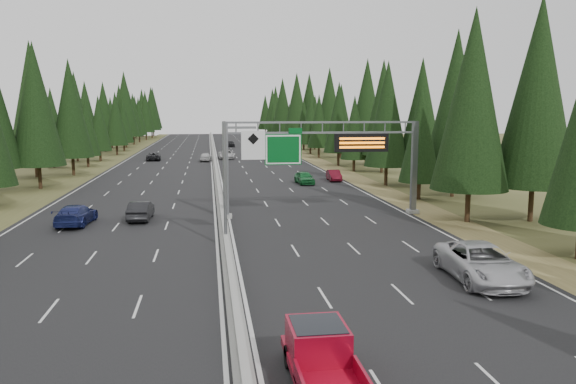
# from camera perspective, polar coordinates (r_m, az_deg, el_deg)

# --- Properties ---
(road) EXTENTS (32.00, 260.00, 0.08)m
(road) POSITION_cam_1_polar(r_m,az_deg,el_deg) (90.62, -7.42, 2.65)
(road) COLOR black
(road) RESTS_ON ground
(shoulder_right) EXTENTS (3.60, 260.00, 0.06)m
(shoulder_right) POSITION_cam_1_polar(r_m,az_deg,el_deg) (92.54, 3.68, 2.81)
(shoulder_right) COLOR olive
(shoulder_right) RESTS_ON ground
(shoulder_left) EXTENTS (3.60, 260.00, 0.06)m
(shoulder_left) POSITION_cam_1_polar(r_m,az_deg,el_deg) (92.16, -18.57, 2.37)
(shoulder_left) COLOR #484B23
(shoulder_left) RESTS_ON ground
(median_barrier) EXTENTS (0.70, 260.00, 0.85)m
(median_barrier) POSITION_cam_1_polar(r_m,az_deg,el_deg) (90.59, -7.43, 2.88)
(median_barrier) COLOR gray
(median_barrier) RESTS_ON road
(sign_gantry) EXTENTS (16.75, 0.98, 7.80)m
(sign_gantry) POSITION_cam_1_polar(r_m,az_deg,el_deg) (46.28, 4.30, 3.94)
(sign_gantry) COLOR slate
(sign_gantry) RESTS_ON road
(hov_sign_pole) EXTENTS (2.80, 0.50, 8.00)m
(hov_sign_pole) POSITION_cam_1_polar(r_m,az_deg,el_deg) (35.42, -5.50, 1.74)
(hov_sign_pole) COLOR slate
(hov_sign_pole) RESTS_ON road
(tree_row_right) EXTENTS (12.04, 243.32, 18.60)m
(tree_row_right) POSITION_cam_1_polar(r_m,az_deg,el_deg) (82.63, 8.32, 8.50)
(tree_row_right) COLOR black
(tree_row_right) RESTS_ON ground
(tree_row_left) EXTENTS (11.72, 245.56, 18.25)m
(tree_row_left) POSITION_cam_1_polar(r_m,az_deg,el_deg) (87.83, -22.21, 7.77)
(tree_row_left) COLOR black
(tree_row_left) RESTS_ON ground
(silver_minivan) EXTENTS (3.44, 6.84, 1.86)m
(silver_minivan) POSITION_cam_1_polar(r_m,az_deg,el_deg) (30.58, 19.02, -6.79)
(silver_minivan) COLOR #B7B6BC
(silver_minivan) RESTS_ON road
(red_pickup) EXTENTS (1.95, 5.46, 1.78)m
(red_pickup) POSITION_cam_1_polar(r_m,az_deg,el_deg) (18.61, 3.28, -15.96)
(red_pickup) COLOR black
(red_pickup) RESTS_ON road
(car_ahead_green) EXTENTS (2.10, 4.57, 1.52)m
(car_ahead_green) POSITION_cam_1_polar(r_m,az_deg,el_deg) (67.12, 1.68, 1.48)
(car_ahead_green) COLOR #17662D
(car_ahead_green) RESTS_ON road
(car_ahead_dkred) EXTENTS (1.60, 4.15, 1.35)m
(car_ahead_dkred) POSITION_cam_1_polar(r_m,az_deg,el_deg) (70.38, 4.69, 1.69)
(car_ahead_dkred) COLOR #5B0D1A
(car_ahead_dkred) RESTS_ON road
(car_ahead_dkgrey) EXTENTS (2.48, 5.40, 1.53)m
(car_ahead_dkgrey) POSITION_cam_1_polar(r_m,az_deg,el_deg) (100.91, -1.77, 3.73)
(car_ahead_dkgrey) COLOR black
(car_ahead_dkgrey) RESTS_ON road
(car_ahead_white) EXTENTS (2.86, 5.79, 1.58)m
(car_ahead_white) POSITION_cam_1_polar(r_m,az_deg,el_deg) (103.44, -6.29, 3.80)
(car_ahead_white) COLOR silver
(car_ahead_white) RESTS_ON road
(car_ahead_far) EXTENTS (1.98, 4.56, 1.53)m
(car_ahead_far) POSITION_cam_1_polar(r_m,az_deg,el_deg) (138.70, -5.85, 4.90)
(car_ahead_far) COLOR black
(car_ahead_far) RESTS_ON road
(car_onc_near) EXTENTS (1.74, 4.64, 1.51)m
(car_onc_near) POSITION_cam_1_polar(r_m,az_deg,el_deg) (46.33, -14.74, -1.83)
(car_onc_near) COLOR black
(car_onc_near) RESTS_ON road
(car_onc_blue) EXTENTS (2.58, 5.54, 1.56)m
(car_onc_blue) POSITION_cam_1_polar(r_m,az_deg,el_deg) (45.85, -20.74, -2.16)
(car_onc_blue) COLOR navy
(car_onc_blue) RESTS_ON road
(car_onc_white) EXTENTS (2.13, 4.64, 1.54)m
(car_onc_white) POSITION_cam_1_polar(r_m,az_deg,el_deg) (98.89, -8.36, 3.56)
(car_onc_white) COLOR #B8B8B8
(car_onc_white) RESTS_ON road
(car_onc_far) EXTENTS (2.73, 5.36, 1.45)m
(car_onc_far) POSITION_cam_1_polar(r_m,az_deg,el_deg) (102.41, -13.50, 3.55)
(car_onc_far) COLOR black
(car_onc_far) RESTS_ON road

